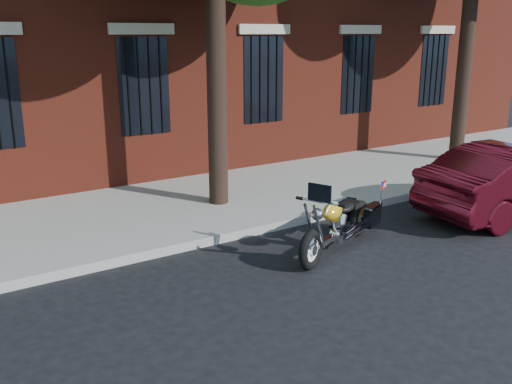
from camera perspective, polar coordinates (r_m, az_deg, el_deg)
ground at (r=8.43m, az=3.25°, el=-7.28°), size 120.00×120.00×0.00m
curb at (r=9.46m, az=-1.75°, el=-4.14°), size 40.00×0.16×0.15m
sidewalk at (r=11.03m, az=-6.91°, el=-1.35°), size 40.00×3.60×0.15m
motorcycle at (r=8.97m, az=8.50°, el=-3.19°), size 2.35×1.25×1.21m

